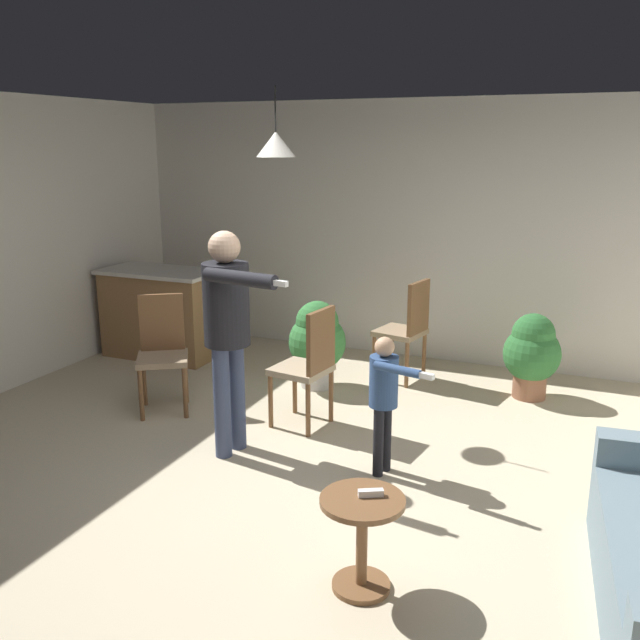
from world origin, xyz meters
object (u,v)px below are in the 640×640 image
at_px(person_adult, 228,319).
at_px(potted_plant_corner, 317,340).
at_px(side_table_by_couch, 362,532).
at_px(person_child, 385,390).
at_px(spare_remote_on_table, 371,493).
at_px(dining_chair_by_counter, 407,326).
at_px(dining_chair_centre_back, 309,363).
at_px(potted_plant_by_wall, 532,352).
at_px(kitchen_counter, 162,313).
at_px(dining_chair_near_wall, 162,349).

distance_m(person_adult, potted_plant_corner, 1.67).
relative_size(side_table_by_couch, potted_plant_corner, 0.62).
distance_m(person_child, spare_remote_on_table, 1.28).
distance_m(dining_chair_by_counter, potted_plant_corner, 0.88).
relative_size(person_adult, person_child, 1.67).
distance_m(dining_chair_centre_back, potted_plant_by_wall, 2.11).
bearing_deg(potted_plant_by_wall, dining_chair_by_counter, 179.78).
xyz_separation_m(kitchen_counter, person_child, (3.07, -1.71, 0.14)).
bearing_deg(dining_chair_centre_back, potted_plant_corner, 27.18).
height_order(side_table_by_couch, dining_chair_by_counter, dining_chair_by_counter).
relative_size(person_adult, dining_chair_by_counter, 1.67).
xyz_separation_m(potted_plant_by_wall, spare_remote_on_table, (-0.44, -3.19, 0.10)).
bearing_deg(potted_plant_corner, side_table_by_couch, -62.45).
xyz_separation_m(side_table_by_couch, potted_plant_by_wall, (0.47, 3.22, 0.11)).
bearing_deg(kitchen_counter, potted_plant_by_wall, 3.58).
distance_m(kitchen_counter, side_table_by_couch, 4.50).
distance_m(dining_chair_centre_back, spare_remote_on_table, 2.13).
height_order(dining_chair_by_counter, dining_chair_near_wall, same).
xyz_separation_m(side_table_by_couch, person_adult, (-1.44, 1.16, 0.71)).
bearing_deg(person_child, dining_chair_near_wall, -87.94).
height_order(side_table_by_couch, dining_chair_near_wall, dining_chair_near_wall).
relative_size(kitchen_counter, person_child, 1.26).
distance_m(kitchen_counter, potted_plant_by_wall, 3.85).
xyz_separation_m(side_table_by_couch, dining_chair_centre_back, (-1.11, 1.83, 0.22)).
height_order(dining_chair_near_wall, potted_plant_by_wall, dining_chair_near_wall).
distance_m(potted_plant_corner, spare_remote_on_table, 3.07).
distance_m(person_child, dining_chair_near_wall, 2.18).
height_order(side_table_by_couch, potted_plant_by_wall, potted_plant_by_wall).
bearing_deg(dining_chair_centre_back, person_child, -116.06).
xyz_separation_m(kitchen_counter, potted_plant_corner, (1.94, -0.25, -0.02)).
relative_size(potted_plant_by_wall, spare_remote_on_table, 6.05).
bearing_deg(potted_plant_corner, spare_remote_on_table, -61.61).
distance_m(side_table_by_couch, dining_chair_by_counter, 3.31).
bearing_deg(potted_plant_by_wall, person_adult, -132.96).
distance_m(dining_chair_centre_back, potted_plant_corner, 0.96).
bearing_deg(dining_chair_near_wall, spare_remote_on_table, 113.02).
relative_size(side_table_by_couch, person_child, 0.52).
bearing_deg(person_adult, potted_plant_corner, -172.40).
xyz_separation_m(dining_chair_by_counter, dining_chair_near_wall, (-1.74, -1.53, 0.00)).
bearing_deg(potted_plant_by_wall, dining_chair_centre_back, -138.76).
bearing_deg(side_table_by_couch, dining_chair_by_counter, 102.19).
bearing_deg(dining_chair_by_counter, dining_chair_centre_back, 175.33).
bearing_deg(dining_chair_by_counter, spare_remote_on_table, -155.22).
bearing_deg(potted_plant_corner, dining_chair_near_wall, -134.22).
distance_m(kitchen_counter, spare_remote_on_table, 4.49).
distance_m(side_table_by_couch, person_child, 1.34).
bearing_deg(dining_chair_by_counter, kitchen_counter, 107.17).
distance_m(person_child, potted_plant_by_wall, 2.10).
distance_m(person_child, potted_plant_corner, 1.85).
xyz_separation_m(dining_chair_centre_back, potted_plant_corner, (-0.31, 0.90, -0.09)).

